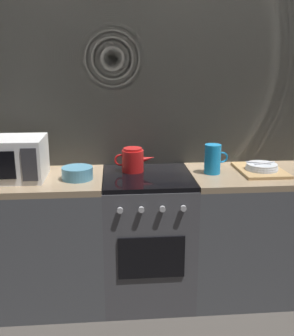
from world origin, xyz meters
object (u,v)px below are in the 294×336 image
mixing_bowl (77,173)px  microwave (8,159)px  pitcher (213,159)px  stove_unit (147,237)px  dish_pile (261,169)px  kettle (133,160)px

mixing_bowl → microwave: bearing=174.1°
pitcher → mixing_bowl: bearing=-176.4°
stove_unit → microwave: (-0.90, -0.00, 0.59)m
microwave → mixing_bowl: microwave is taller
mixing_bowl → stove_unit: bearing=5.9°
microwave → mixing_bowl: 0.45m
microwave → stove_unit: bearing=0.1°
pitcher → dish_pile: pitcher is taller
stove_unit → pitcher: (0.44, 0.01, 0.55)m
microwave → kettle: microwave is taller
microwave → pitcher: bearing=0.5°
microwave → kettle: 0.81m
dish_pile → stove_unit: bearing=-178.8°
stove_unit → kettle: kettle is taller
microwave → kettle: bearing=7.4°
microwave → kettle: (0.81, 0.10, -0.05)m
kettle → pitcher: size_ratio=1.42×
kettle → microwave: bearing=-172.6°
mixing_bowl → dish_pile: mixing_bowl is taller
kettle → pitcher: 0.54m
kettle → dish_pile: bearing=-5.7°
dish_pile → microwave: bearing=-179.4°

